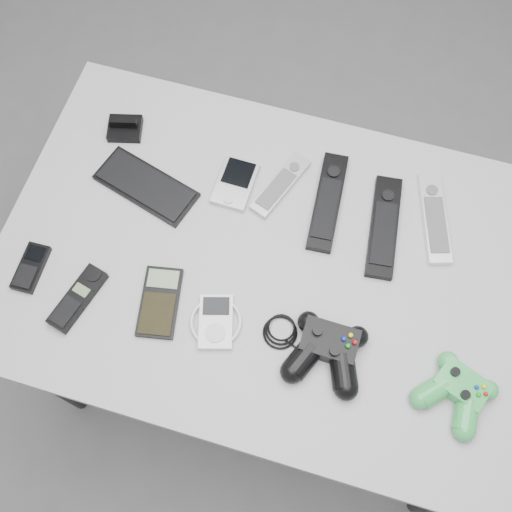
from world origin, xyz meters
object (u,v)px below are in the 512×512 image
(pda, at_px, (235,183))
(remote_silver_b, at_px, (434,218))
(cordless_handset, at_px, (78,298))
(desk, at_px, (278,276))
(pda_keyboard, at_px, (146,186))
(mobile_phone, at_px, (31,267))
(calculator, at_px, (160,302))
(mp3_player, at_px, (216,322))
(remote_silver_a, at_px, (281,185))
(remote_black_a, at_px, (328,201))
(remote_black_b, at_px, (384,226))
(controller_black, at_px, (327,349))
(controller_green, at_px, (458,391))

(pda, height_order, remote_silver_b, remote_silver_b)
(cordless_handset, bearing_deg, remote_silver_b, 44.74)
(desk, distance_m, pda_keyboard, 0.35)
(pda, bearing_deg, mobile_phone, -137.09)
(remote_silver_b, bearing_deg, desk, -163.36)
(pda, relative_size, calculator, 0.81)
(mobile_phone, relative_size, mp3_player, 0.95)
(mp3_player, bearing_deg, remote_silver_a, 67.21)
(pda_keyboard, distance_m, remote_silver_a, 0.29)
(mp3_player, bearing_deg, remote_black_a, 49.37)
(remote_black_a, height_order, cordless_handset, same)
(remote_black_b, bearing_deg, remote_black_a, 163.43)
(remote_black_b, xyz_separation_m, remote_silver_b, (0.10, 0.05, -0.00))
(pda_keyboard, bearing_deg, remote_silver_b, 25.30)
(remote_silver_b, bearing_deg, controller_black, -130.41)
(remote_black_a, height_order, mobile_phone, remote_black_a)
(remote_black_b, height_order, calculator, remote_black_b)
(controller_black, distance_m, controller_green, 0.25)
(pda, bearing_deg, controller_green, -29.22)
(remote_silver_a, height_order, controller_black, controller_black)
(calculator, bearing_deg, controller_green, -11.73)
(cordless_handset, xyz_separation_m, controller_black, (0.50, 0.04, 0.01))
(remote_black_a, xyz_separation_m, remote_black_b, (0.13, -0.02, -0.00))
(pda_keyboard, bearing_deg, pda, 34.02)
(remote_silver_a, relative_size, controller_green, 1.19)
(calculator, relative_size, mp3_player, 1.35)
(remote_black_a, relative_size, remote_black_b, 1.00)
(pda_keyboard, relative_size, remote_silver_b, 1.07)
(remote_black_b, height_order, remote_silver_b, remote_black_b)
(desk, relative_size, controller_black, 4.54)
(remote_black_a, bearing_deg, desk, -114.43)
(remote_black_a, relative_size, mobile_phone, 2.22)
(pda_keyboard, relative_size, remote_black_b, 0.96)
(remote_black_b, distance_m, mp3_player, 0.41)
(calculator, xyz_separation_m, controller_black, (0.34, -0.00, 0.02))
(cordless_handset, height_order, calculator, cordless_handset)
(remote_silver_b, distance_m, controller_black, 0.38)
(remote_silver_a, bearing_deg, controller_green, -17.09)
(calculator, xyz_separation_m, controller_green, (0.60, -0.01, 0.02))
(calculator, bearing_deg, cordless_handset, -176.65)
(pda, distance_m, remote_black_a, 0.20)
(pda_keyboard, xyz_separation_m, pda, (0.18, 0.06, 0.00))
(remote_silver_a, xyz_separation_m, controller_black, (0.18, -0.33, 0.02))
(remote_black_a, bearing_deg, remote_silver_a, 170.00)
(pda, distance_m, mobile_phone, 0.46)
(remote_black_b, distance_m, controller_green, 0.36)
(cordless_handset, bearing_deg, mobile_phone, 178.40)
(remote_silver_a, xyz_separation_m, remote_black_a, (0.11, -0.01, 0.00))
(remote_silver_a, height_order, remote_silver_b, remote_silver_b)
(calculator, bearing_deg, mobile_phone, 170.36)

